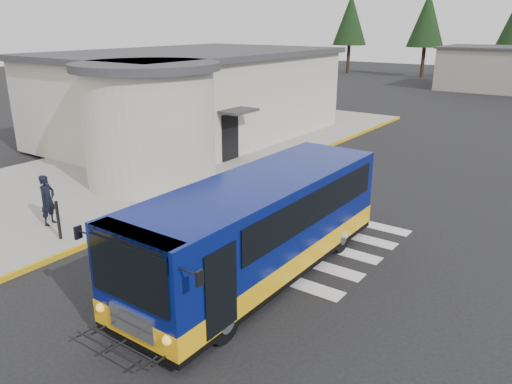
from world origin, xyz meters
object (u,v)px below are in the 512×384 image
Objects in this scene: transit_bus at (259,231)px; pedestrian_b at (172,174)px; pedestrian_a at (48,200)px; bollard at (58,220)px.

pedestrian_b is (-6.21, 3.06, -0.30)m from transit_bus.
transit_bus is 6.93m from pedestrian_b.
transit_bus is 5.75× the size of pedestrian_b.
transit_bus reaches higher than pedestrian_a.
transit_bus is 7.52m from pedestrian_a.
pedestrian_a is 1.41m from bollard.
transit_bus is at bearing 31.13° from pedestrian_b.
pedestrian_b is at bearing -33.11° from pedestrian_a.
bollard is at bearing -129.60° from pedestrian_a.
pedestrian_b is at bearing 91.36° from bollard.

